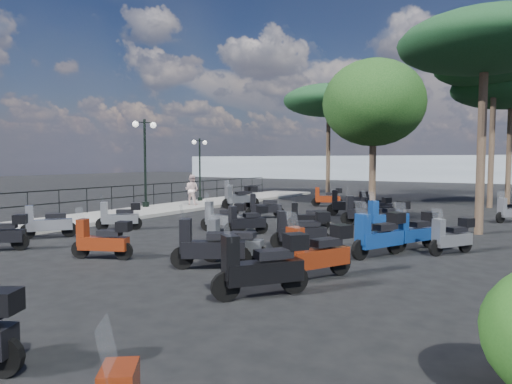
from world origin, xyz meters
The scene contains 36 objects.
ground centered at (0.00, 0.00, 0.00)m, with size 120.00×120.00×0.00m, color black.
sidewalk centered at (-6.50, 3.00, 0.07)m, with size 3.00×30.00×0.15m, color #63615E.
railing centered at (-7.80, 2.80, 0.90)m, with size 0.04×26.04×1.10m.
lamp_post_1 centered at (-7.52, 4.00, 2.61)m, with size 0.56×1.24×4.32m.
lamp_post_2 centered at (-7.36, 8.11, 2.17)m, with size 0.39×1.03×3.54m.
pedestrian_far centered at (-6.20, 5.96, 0.93)m, with size 0.76×0.59×1.55m, color beige.
scooter_1 centered at (-4.12, -3.65, 0.47)m, with size 1.09×1.43×1.34m.
scooter_2 centered at (-3.48, -1.29, 0.48)m, with size 1.30×1.16×1.27m.
scooter_3 centered at (-4.09, 7.14, 0.55)m, with size 1.00×1.70×1.45m.
scooter_4 centered at (-4.08, 7.44, 0.56)m, with size 1.72×1.05×1.48m.
scooter_6 centered at (-0.16, -4.80, 0.48)m, with size 1.51×0.83×1.27m.
scooter_7 centered at (0.88, 0.21, 0.47)m, with size 1.00×1.36×1.24m.
scooter_8 centered at (-0.16, 0.35, 0.50)m, with size 1.62×0.72×1.31m.
scooter_9 centered at (-0.85, 4.25, 0.46)m, with size 1.43×1.05×1.33m.
scooter_10 centered at (-0.38, 10.06, 0.50)m, with size 1.58×0.82×1.31m.
scooter_11 centered at (2.83, -3.48, 0.46)m, with size 1.64×0.68×1.33m.
scooter_12 centered at (2.72, -4.25, 0.51)m, with size 1.62×1.08×1.46m.
scooter_13 centered at (2.11, 2.23, 0.42)m, with size 1.46×0.74×1.22m.
scooter_14 centered at (3.43, 4.35, 0.49)m, with size 1.56×1.08×1.42m.
scooter_15 centered at (2.87, 7.98, 0.41)m, with size 1.43×0.69×1.18m.
scooter_17 centered at (4.82, -5.43, 0.56)m, with size 1.28×1.57×1.47m.
scooter_18 centered at (6.17, 0.52, 0.50)m, with size 0.95×1.55×1.34m.
scooter_19 centered at (3.47, -1.04, 0.51)m, with size 1.42×1.21×1.36m.
scooter_20 centered at (3.31, 6.30, 0.45)m, with size 1.10×1.23×1.20m.
scooter_21 centered at (1.94, 6.83, 0.55)m, with size 1.73×0.95×1.45m.
scooter_23 centered at (5.15, -3.75, 0.54)m, with size 1.02×1.67×1.44m.
scooter_24 centered at (5.59, -0.94, 0.55)m, with size 0.99×1.71×1.45m.
scooter_25 centered at (7.12, 0.38, 0.46)m, with size 0.95×1.37×1.22m.
scooter_26 centered at (4.66, 3.23, 0.52)m, with size 1.26×1.44×1.39m.
scooter_27 centered at (8.11, 8.15, 0.43)m, with size 0.95×1.38×1.25m.
broadleaf_tree centered at (1.51, 11.65, 5.47)m, with size 5.39×5.39×7.77m.
pine_0 centered at (6.97, 13.97, 7.17)m, with size 5.91×5.91×8.24m.
pine_1 centered at (7.67, 16.12, 6.31)m, with size 6.23×6.23×7.42m.
pine_2 centered at (-3.19, 16.86, 6.47)m, with size 6.19×6.19×7.57m.
pine_3 centered at (7.38, 4.33, 6.22)m, with size 5.49×5.49×7.21m.
distant_hills centered at (0.00, 45.00, 1.50)m, with size 70.00×8.00×3.00m, color gray.
Camera 1 is at (8.92, -12.34, 2.46)m, focal length 32.00 mm.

